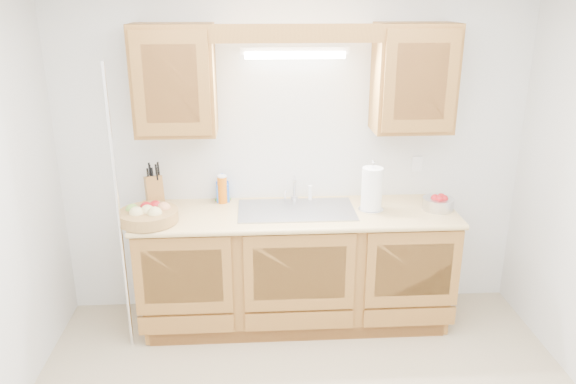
{
  "coord_description": "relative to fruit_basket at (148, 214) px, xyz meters",
  "views": [
    {
      "loc": [
        -0.29,
        -2.57,
        2.38
      ],
      "look_at": [
        -0.08,
        0.85,
        1.17
      ],
      "focal_mm": 35.0,
      "sensor_mm": 36.0,
      "label": 1
    }
  ],
  "objects": [
    {
      "name": "sink",
      "position": [
        1.03,
        0.16,
        -0.13
      ],
      "size": [
        0.84,
        0.46,
        0.36
      ],
      "color": "#9E9EA3",
      "rests_on": "countertop"
    },
    {
      "name": "valance",
      "position": [
        1.03,
        0.14,
        1.18
      ],
      "size": [
        2.2,
        0.05,
        0.12
      ],
      "primitive_type": "cube",
      "color": "olive",
      "rests_on": "room"
    },
    {
      "name": "upper_cabinet_right",
      "position": [
        1.86,
        0.28,
        0.87
      ],
      "size": [
        0.55,
        0.33,
        0.75
      ],
      "primitive_type": "cube",
      "color": "olive",
      "rests_on": "room"
    },
    {
      "name": "base_cabinets",
      "position": [
        1.03,
        0.15,
        -0.52
      ],
      "size": [
        2.2,
        0.6,
        0.86
      ],
      "primitive_type": "cube",
      "color": "olive",
      "rests_on": "ground"
    },
    {
      "name": "wire_shelf_pole",
      "position": [
        -0.17,
        -0.12,
        0.04
      ],
      "size": [
        0.03,
        0.03,
        2.0
      ],
      "primitive_type": "cylinder",
      "color": "silver",
      "rests_on": "ground"
    },
    {
      "name": "apple_bowl",
      "position": [
        2.06,
        0.12,
        -0.01
      ],
      "size": [
        0.29,
        0.29,
        0.12
      ],
      "rotation": [
        0.0,
        0.0,
        0.35
      ],
      "color": "silver",
      "rests_on": "countertop"
    },
    {
      "name": "fluorescent_fixture",
      "position": [
        1.03,
        0.37,
        1.04
      ],
      "size": [
        0.76,
        0.08,
        0.08
      ],
      "color": "white",
      "rests_on": "room"
    },
    {
      "name": "paper_towel",
      "position": [
        1.57,
        0.13,
        0.1
      ],
      "size": [
        0.19,
        0.19,
        0.38
      ],
      "rotation": [
        0.0,
        0.0,
        0.38
      ],
      "color": "silver",
      "rests_on": "countertop"
    },
    {
      "name": "outlet_plate",
      "position": [
        1.98,
        0.44,
        0.19
      ],
      "size": [
        0.08,
        0.01,
        0.12
      ],
      "primitive_type": "cube",
      "color": "white",
      "rests_on": "room"
    },
    {
      "name": "upper_cabinet_left",
      "position": [
        0.2,
        0.28,
        0.87
      ],
      "size": [
        0.55,
        0.33,
        0.75
      ],
      "primitive_type": "cube",
      "color": "olive",
      "rests_on": "room"
    },
    {
      "name": "sponge",
      "position": [
        0.49,
        0.39,
        -0.05
      ],
      "size": [
        0.12,
        0.09,
        0.02
      ],
      "rotation": [
        0.0,
        0.0,
        -0.28
      ],
      "color": "#CC333F",
      "rests_on": "countertop"
    },
    {
      "name": "room",
      "position": [
        1.03,
        -1.05,
        0.29
      ],
      "size": [
        3.52,
        3.5,
        2.5
      ],
      "color": "tan",
      "rests_on": "ground"
    },
    {
      "name": "fruit_basket",
      "position": [
        0.0,
        0.0,
        0.0
      ],
      "size": [
        0.47,
        0.47,
        0.13
      ],
      "rotation": [
        0.0,
        0.0,
        0.17
      ],
      "color": "#AB8445",
      "rests_on": "countertop"
    },
    {
      "name": "orange_canister",
      "position": [
        0.49,
        0.35,
        0.05
      ],
      "size": [
        0.08,
        0.08,
        0.21
      ],
      "rotation": [
        0.0,
        0.0,
        -0.12
      ],
      "color": "orange",
      "rests_on": "countertop"
    },
    {
      "name": "countertop",
      "position": [
        1.03,
        0.13,
        -0.08
      ],
      "size": [
        2.3,
        0.63,
        0.04
      ],
      "primitive_type": "cube",
      "color": "#DEBF74",
      "rests_on": "base_cabinets"
    },
    {
      "name": "soap_bottle",
      "position": [
        0.49,
        0.39,
        0.05
      ],
      "size": [
        0.1,
        0.11,
        0.21
      ],
      "primitive_type": "imported",
      "rotation": [
        0.0,
        0.0,
        0.08
      ],
      "color": "blue",
      "rests_on": "countertop"
    },
    {
      "name": "knife_block",
      "position": [
        0.0,
        0.29,
        0.07
      ],
      "size": [
        0.17,
        0.22,
        0.34
      ],
      "rotation": [
        0.0,
        0.0,
        0.32
      ],
      "color": "olive",
      "rests_on": "countertop"
    }
  ]
}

